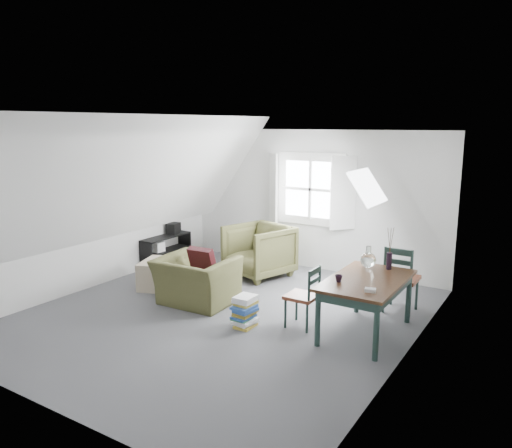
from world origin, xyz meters
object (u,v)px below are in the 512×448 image
Objects in this scene: dining_chair_far at (401,278)px; magazine_stack at (245,312)px; dining_chair_near at (304,296)px; ottoman at (164,274)px; armchair_near at (197,303)px; media_shelf at (164,252)px; armchair_far at (259,276)px; dining_table at (367,286)px.

dining_chair_far is 2.32× the size of magazine_stack.
ottoman is at bearing -78.67° from dining_chair_near.
armchair_near is at bearing 6.93° from dining_chair_far.
armchair_near is 2.21m from media_shelf.
media_shelf is (-0.89, 0.98, 0.03)m from ottoman.
dining_chair_near reaches higher than armchair_far.
dining_chair_near is (-0.75, -0.22, -0.20)m from dining_table.
ottoman reaches higher than armchair_near.
armchair_far is at bearing -27.17° from dining_chair_far.
dining_table is (2.42, -1.36, 0.62)m from armchair_far.
magazine_stack is at bearing -25.88° from media_shelf.
dining_chair_near reaches higher than ottoman.
armchair_near is 2.95m from dining_chair_far.
armchair_near is 2.59× the size of magazine_stack.
armchair_far is 1.50× the size of ottoman.
dining_table is 3.51× the size of magazine_stack.
dining_chair_near reaches higher than dining_table.
magazine_stack is at bearing -157.24° from dining_table.
ottoman is 3.41m from dining_table.
ottoman is 2.66m from dining_chair_near.
armchair_far is at bearing 149.43° from dining_table.
armchair_far reaches higher than ottoman.
dining_chair_near is at bearing 179.75° from armchair_near.
armchair_near is at bearing -17.55° from ottoman.
armchair_near is 2.57m from dining_table.
media_shelf is (-3.52, 1.21, -0.18)m from dining_chair_near.
ottoman is at bearing -44.46° from media_shelf.
dining_chair_far is 2.24m from magazine_stack.
media_shelf reaches higher than ottoman.
magazine_stack is (-0.65, -0.40, -0.22)m from dining_chair_near.
media_shelf is at bearing 132.13° from ottoman.
dining_table is 1.76× the size of dining_chair_near.
dining_table is (2.48, 0.28, 0.62)m from armchair_near.
dining_table is 4.40m from media_shelf.
armchair_far reaches higher than magazine_stack.
armchair_near is 0.98× the size of media_shelf.
dining_chair_far is at bearing 80.10° from dining_table.
dining_table is at bearing -0.15° from ottoman.
ottoman is (-0.91, 0.29, 0.22)m from armchair_near.
dining_table is at bearing 122.84° from dining_chair_near.
dining_chair_near reaches higher than armchair_near.
dining_table is 0.80m from dining_chair_near.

